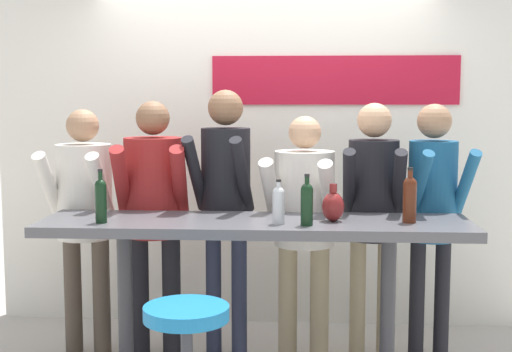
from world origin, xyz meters
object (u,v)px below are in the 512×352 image
wine_bottle_3 (101,199)px  person_center (304,212)px  wine_bottle_2 (410,197)px  decorative_vase (333,206)px  tasting_table (255,245)px  person_far_left (84,204)px  person_right (433,202)px  wine_bottle_0 (307,202)px  person_left (154,201)px  bar_stool (187,352)px  person_center_right (373,201)px  wine_bottle_1 (279,203)px  person_center_left (225,191)px

wine_bottle_3 → person_center: bearing=27.7°
wine_bottle_2 → decorative_vase: wine_bottle_2 is taller
tasting_table → person_far_left: 1.29m
person_right → wine_bottle_0: person_right is taller
person_left → person_center: 0.99m
bar_stool → wine_bottle_0: wine_bottle_0 is taller
person_right → person_center_right: bearing=170.8°
wine_bottle_0 → wine_bottle_1: bearing=166.3°
person_left → person_center: bearing=-5.5°
bar_stool → person_center: person_center is taller
decorative_vase → tasting_table: bearing=178.8°
bar_stool → decorative_vase: (0.75, 0.71, 0.63)m
bar_stool → wine_bottle_2: size_ratio=2.23×
wine_bottle_0 → person_left: bearing=147.3°
person_center_right → wine_bottle_0: (-0.43, -0.64, 0.09)m
wine_bottle_2 → person_far_left: bearing=165.6°
person_center_left → wine_bottle_3: person_center_left is taller
person_center → person_right: 0.83m
person_far_left → person_center: size_ratio=1.03×
bar_stool → wine_bottle_1: size_ratio=2.79×
tasting_table → wine_bottle_0: wine_bottle_0 is taller
person_center → wine_bottle_0: person_center is taller
person_center_right → decorative_vase: 0.57m
tasting_table → decorative_vase: size_ratio=11.48×
tasting_table → decorative_vase: (0.45, -0.01, 0.24)m
person_right → wine_bottle_2: bearing=-124.0°
person_left → wine_bottle_0: size_ratio=5.87×
person_center_left → person_center: 0.54m
wine_bottle_1 → tasting_table: bearing=140.6°
person_far_left → person_left: size_ratio=0.97×
bar_stool → person_left: 1.40m
person_center_right → wine_bottle_0: person_center_right is taller
wine_bottle_0 → wine_bottle_3: (-1.18, 0.01, 0.01)m
person_right → wine_bottle_1: size_ratio=6.64×
tasting_table → person_center_left: size_ratio=1.41×
person_center_right → decorative_vase: (-0.28, -0.50, 0.04)m
bar_stool → wine_bottle_3: 1.07m
person_right → wine_bottle_3: bearing=-172.5°
wine_bottle_3 → decorative_vase: bearing=5.8°
tasting_table → person_center: 0.56m
person_far_left → person_center_left: (0.95, 0.01, 0.10)m
person_center → wine_bottle_0: (0.01, -0.62, 0.16)m
person_center_left → person_center_right: size_ratio=1.05×
person_center_right → wine_bottle_3: size_ratio=5.47×
tasting_table → person_right: size_ratio=1.49×
wine_bottle_0 → person_far_left: bearing=155.9°
person_far_left → person_right: 2.30m
person_left → bar_stool: bearing=-75.7°
person_center_left → person_right: person_center_left is taller
person_left → wine_bottle_2: (1.59, -0.51, 0.11)m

